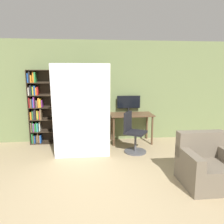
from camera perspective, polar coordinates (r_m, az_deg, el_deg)
name	(u,v)px	position (r m, az deg, el deg)	size (l,w,h in m)	color
ground_plane	(102,212)	(3.26, -2.68, -24.65)	(16.00, 16.00, 0.00)	#9E8966
wall_back	(94,92)	(5.97, -4.62, 5.35)	(8.00, 0.06, 2.70)	#6B7A4C
desk	(131,118)	(5.83, 5.08, -1.62)	(1.12, 0.64, 0.78)	brown
monitor	(129,103)	(5.97, 4.36, 2.45)	(0.64, 0.16, 0.46)	black
office_chair	(133,136)	(5.19, 5.59, -6.21)	(0.61, 0.61, 0.95)	#4C4C51
bookshelf	(41,108)	(6.00, -18.17, 1.03)	(0.75, 0.30, 1.93)	#2D2319
mattress_near	(82,112)	(4.73, -7.88, 0.00)	(1.22, 0.32, 2.05)	silver
mattress_far	(82,110)	(5.01, -7.78, 0.58)	(1.22, 0.26, 2.05)	silver
armchair	(207,166)	(4.10, 23.51, -12.73)	(0.85, 0.80, 0.85)	#665B4C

